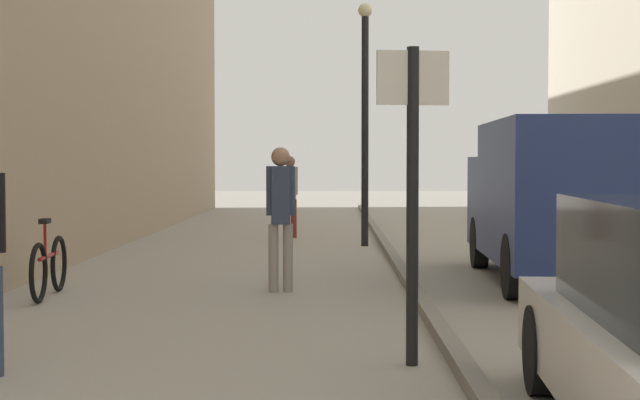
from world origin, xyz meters
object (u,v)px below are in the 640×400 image
pedestrian_main_foreground (290,191)px  bicycle_leaning (49,266)px  pedestrian_mid_block (281,209)px  street_sign_post (413,177)px  delivery_van (558,196)px  lamp_post (365,108)px

pedestrian_main_foreground → bicycle_leaning: 9.66m
pedestrian_main_foreground → pedestrian_mid_block: 8.77m
pedestrian_main_foreground → street_sign_post: size_ratio=0.68×
pedestrian_mid_block → delivery_van: 3.91m
pedestrian_main_foreground → delivery_van: bearing=-48.9°
bicycle_leaning → pedestrian_mid_block: bearing=7.7°
pedestrian_mid_block → delivery_van: bearing=9.9°
pedestrian_mid_block → delivery_van: (3.77, 1.00, 0.13)m
pedestrian_main_foreground → bicycle_leaning: (-2.57, -9.29, -0.65)m
street_sign_post → bicycle_leaning: 5.83m
delivery_van → bicycle_leaning: delivery_van is taller
pedestrian_mid_block → bicycle_leaning: 2.95m
delivery_van → lamp_post: bearing=115.2°
street_sign_post → bicycle_leaning: street_sign_post is taller
pedestrian_mid_block → bicycle_leaning: bearing=-174.3°
delivery_van → bicycle_leaning: bearing=-165.0°
pedestrian_main_foreground → bicycle_leaning: bearing=-91.8°
pedestrian_main_foreground → pedestrian_mid_block: pedestrian_mid_block is taller
lamp_post → pedestrian_mid_block: bearing=-101.0°
delivery_van → pedestrian_mid_block: bearing=-163.2°
pedestrian_mid_block → street_sign_post: (1.31, -4.47, 0.48)m
lamp_post → bicycle_leaning: 8.68m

